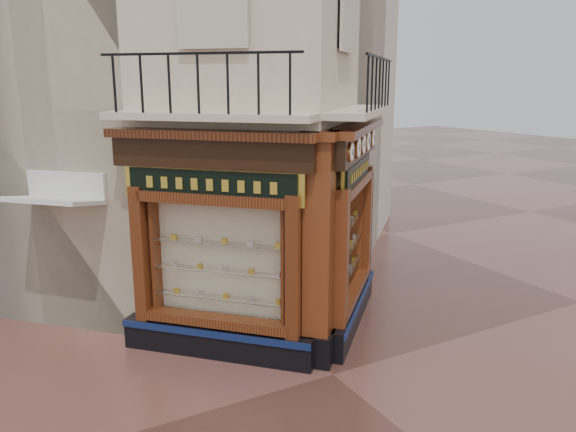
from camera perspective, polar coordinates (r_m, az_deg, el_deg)
ground at (r=9.71m, az=4.60°, el=-15.76°), size 80.00×80.00×0.00m
main_building at (r=14.07m, az=-9.56°, el=18.45°), size 11.31×11.31×12.00m
neighbour_left at (r=15.85m, az=-21.40°, el=15.35°), size 11.31×11.31×11.00m
neighbour_right at (r=17.26m, az=-4.29°, el=15.97°), size 11.31×11.31×11.00m
shopfront_left at (r=9.63m, az=-7.41°, el=-3.29°), size 2.86×2.86×3.98m
shopfront_right at (r=10.92m, az=6.45°, el=-1.24°), size 2.86×2.86×3.98m
corner_pilaster at (r=9.32m, az=3.13°, el=-3.95°), size 0.85×0.85×3.98m
balcony at (r=9.76m, az=0.20°, el=10.43°), size 5.94×2.97×1.03m
clock_a at (r=9.25m, az=6.39°, el=6.46°), size 0.26×0.26×0.32m
clock_b at (r=9.94m, az=7.10°, el=6.93°), size 0.31×0.31×0.39m
clock_c at (r=10.52m, az=7.63°, el=7.27°), size 0.31×0.31×0.39m
clock_d at (r=11.09m, az=8.09°, el=7.57°), size 0.33×0.33×0.41m
clock_e at (r=11.77m, az=8.58°, el=7.89°), size 0.31×0.31×0.39m
awning at (r=11.61m, az=-21.72°, el=-11.61°), size 1.85×1.85×0.24m
signboard_left at (r=9.30m, az=-7.80°, el=3.22°), size 2.29×2.29×0.61m
signboard_right at (r=10.68m, az=7.01°, el=4.57°), size 1.96×1.96×0.52m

